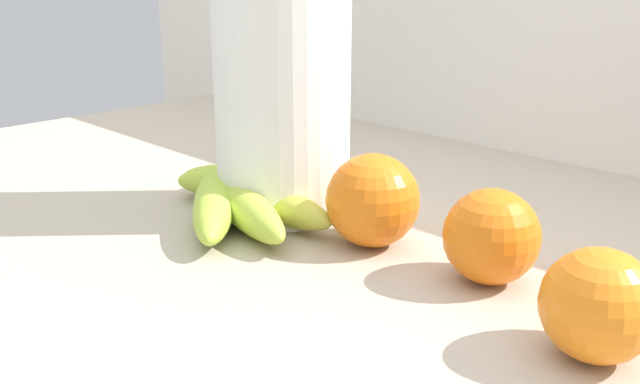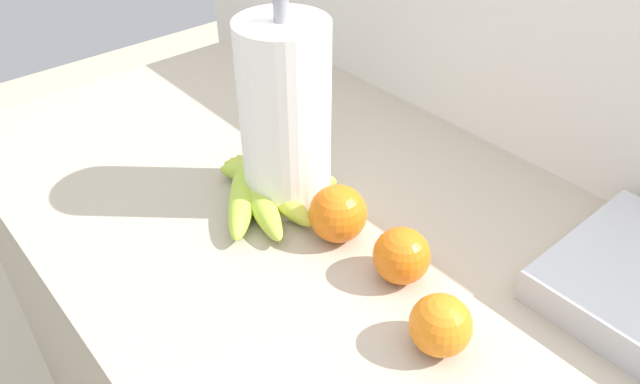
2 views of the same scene
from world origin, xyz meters
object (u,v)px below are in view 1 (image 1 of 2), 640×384
(banana_bunch, at_px, (250,193))
(orange_far_right, at_px, (490,237))
(orange_front, at_px, (373,200))
(paper_towel_roll, at_px, (282,70))
(orange_center, at_px, (599,305))

(banana_bunch, distance_m, orange_far_right, 0.25)
(banana_bunch, relative_size, orange_front, 2.80)
(paper_towel_roll, bearing_deg, orange_center, -8.20)
(banana_bunch, xyz_separation_m, orange_center, (0.35, -0.02, 0.02))
(orange_center, relative_size, orange_front, 0.89)
(orange_far_right, bearing_deg, orange_center, -24.31)
(orange_far_right, bearing_deg, banana_bunch, -173.09)
(banana_bunch, distance_m, orange_center, 0.35)
(banana_bunch, height_order, orange_front, orange_front)
(orange_front, bearing_deg, orange_far_right, 3.36)
(orange_center, bearing_deg, paper_towel_roll, 171.80)
(banana_bunch, relative_size, orange_far_right, 3.07)
(banana_bunch, bearing_deg, orange_far_right, 6.91)
(orange_center, distance_m, orange_far_right, 0.11)
(orange_center, bearing_deg, banana_bunch, 177.19)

